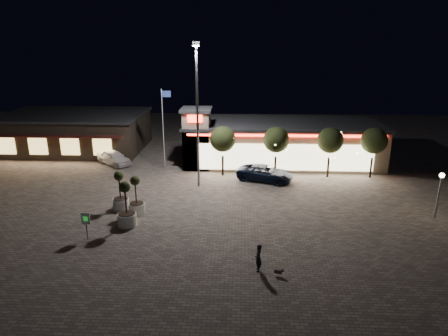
{
  "coord_description": "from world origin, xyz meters",
  "views": [
    {
      "loc": [
        5.78,
        -25.4,
        12.44
      ],
      "look_at": [
        4.35,
        6.0,
        2.34
      ],
      "focal_mm": 32.0,
      "sensor_mm": 36.0,
      "label": 1
    }
  ],
  "objects_px": {
    "pickup_truck": "(265,173)",
    "white_sedan": "(114,158)",
    "planter_left": "(121,198)",
    "pedestrian": "(258,258)",
    "planter_mid": "(127,212)",
    "valet_sign": "(86,221)"
  },
  "relations": [
    {
      "from": "white_sedan",
      "to": "pickup_truck",
      "type": "bearing_deg",
      "value": -66.45
    },
    {
      "from": "pickup_truck",
      "to": "white_sedan",
      "type": "bearing_deg",
      "value": 94.41
    },
    {
      "from": "pickup_truck",
      "to": "valet_sign",
      "type": "xyz_separation_m",
      "value": [
        -12.21,
        -11.96,
        0.56
      ]
    },
    {
      "from": "white_sedan",
      "to": "valet_sign",
      "type": "relative_size",
      "value": 2.37
    },
    {
      "from": "planter_mid",
      "to": "pedestrian",
      "type": "bearing_deg",
      "value": -31.1
    },
    {
      "from": "pickup_truck",
      "to": "pedestrian",
      "type": "height_order",
      "value": "pedestrian"
    },
    {
      "from": "pickup_truck",
      "to": "planter_left",
      "type": "height_order",
      "value": "planter_left"
    },
    {
      "from": "planter_left",
      "to": "pedestrian",
      "type": "bearing_deg",
      "value": -38.69
    },
    {
      "from": "white_sedan",
      "to": "planter_left",
      "type": "xyz_separation_m",
      "value": [
        4.1,
        -11.44,
        0.21
      ]
    },
    {
      "from": "pedestrian",
      "to": "planter_left",
      "type": "height_order",
      "value": "planter_left"
    },
    {
      "from": "pedestrian",
      "to": "planter_mid",
      "type": "distance_m",
      "value": 10.48
    },
    {
      "from": "pickup_truck",
      "to": "white_sedan",
      "type": "xyz_separation_m",
      "value": [
        -15.5,
        4.34,
        0.02
      ]
    },
    {
      "from": "white_sedan",
      "to": "planter_left",
      "type": "height_order",
      "value": "planter_left"
    },
    {
      "from": "valet_sign",
      "to": "planter_left",
      "type": "bearing_deg",
      "value": 80.54
    },
    {
      "from": "white_sedan",
      "to": "planter_left",
      "type": "relative_size",
      "value": 1.42
    },
    {
      "from": "white_sedan",
      "to": "pedestrian",
      "type": "relative_size",
      "value": 2.68
    },
    {
      "from": "planter_left",
      "to": "planter_mid",
      "type": "distance_m",
      "value": 3.05
    },
    {
      "from": "white_sedan",
      "to": "pedestrian",
      "type": "height_order",
      "value": "pedestrian"
    },
    {
      "from": "planter_mid",
      "to": "valet_sign",
      "type": "relative_size",
      "value": 1.78
    },
    {
      "from": "pickup_truck",
      "to": "pedestrian",
      "type": "relative_size",
      "value": 3.18
    },
    {
      "from": "pickup_truck",
      "to": "valet_sign",
      "type": "height_order",
      "value": "valet_sign"
    },
    {
      "from": "pedestrian",
      "to": "planter_left",
      "type": "distance_m",
      "value": 13.11
    }
  ]
}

